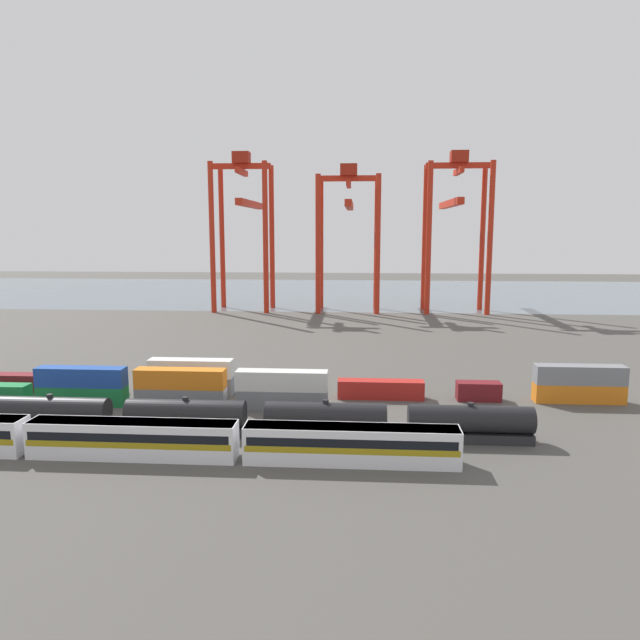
% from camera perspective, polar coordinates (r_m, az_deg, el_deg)
% --- Properties ---
extents(ground_plane, '(420.00, 420.00, 0.00)m').
position_cam_1_polar(ground_plane, '(118.64, -4.98, -2.71)').
color(ground_plane, '#4C4944').
extents(harbour_water, '(400.00, 110.00, 0.01)m').
position_cam_1_polar(harbour_water, '(224.37, -0.71, 2.74)').
color(harbour_water, slate).
rests_on(harbour_water, ground_plane).
extents(passenger_train, '(67.45, 3.14, 3.90)m').
position_cam_1_polar(passenger_train, '(65.07, -17.81, -10.87)').
color(passenger_train, silver).
rests_on(passenger_train, ground_plane).
extents(freight_tank_row, '(78.91, 3.02, 4.48)m').
position_cam_1_polar(freight_tank_row, '(70.41, -12.95, -9.16)').
color(freight_tank_row, '#232326').
rests_on(freight_tank_row, ground_plane).
extents(shipping_container_1, '(12.10, 2.44, 2.60)m').
position_cam_1_polar(shipping_container_1, '(86.40, -22.18, -6.82)').
color(shipping_container_1, '#197538').
rests_on(shipping_container_1, ground_plane).
extents(shipping_container_2, '(12.10, 2.44, 2.60)m').
position_cam_1_polar(shipping_container_2, '(85.77, -22.28, -5.14)').
color(shipping_container_2, '#1C4299').
rests_on(shipping_container_2, shipping_container_1).
extents(shipping_container_3, '(12.10, 2.44, 2.60)m').
position_cam_1_polar(shipping_container_3, '(81.37, -13.40, -7.35)').
color(shipping_container_3, slate).
rests_on(shipping_container_3, ground_plane).
extents(shipping_container_4, '(12.10, 2.44, 2.60)m').
position_cam_1_polar(shipping_container_4, '(80.69, -13.47, -5.57)').
color(shipping_container_4, orange).
rests_on(shipping_container_4, shipping_container_3).
extents(shipping_container_5, '(12.10, 2.44, 2.60)m').
position_cam_1_polar(shipping_container_5, '(78.43, -3.72, -7.73)').
color(shipping_container_5, slate).
rests_on(shipping_container_5, ground_plane).
extents(shipping_container_6, '(12.10, 2.44, 2.60)m').
position_cam_1_polar(shipping_container_6, '(77.73, -3.73, -5.89)').
color(shipping_container_6, silver).
rests_on(shipping_container_6, shipping_container_5).
extents(shipping_container_7, '(12.10, 2.44, 2.60)m').
position_cam_1_polar(shipping_container_7, '(98.02, -27.97, -5.40)').
color(shipping_container_7, maroon).
rests_on(shipping_container_7, ground_plane).
extents(shipping_container_8, '(6.04, 2.44, 2.60)m').
position_cam_1_polar(shipping_container_8, '(91.60, -20.68, -5.87)').
color(shipping_container_8, slate).
rests_on(shipping_container_8, ground_plane).
extents(shipping_container_9, '(12.10, 2.44, 2.60)m').
position_cam_1_polar(shipping_container_9, '(86.86, -12.44, -6.28)').
color(shipping_container_9, slate).
rests_on(shipping_container_9, ground_plane).
extents(shipping_container_10, '(12.10, 2.44, 2.60)m').
position_cam_1_polar(shipping_container_10, '(86.23, -12.49, -4.61)').
color(shipping_container_10, silver).
rests_on(shipping_container_10, shipping_container_9).
extents(shipping_container_11, '(6.04, 2.44, 2.60)m').
position_cam_1_polar(shipping_container_11, '(84.08, -3.44, -6.59)').
color(shipping_container_11, '#146066').
rests_on(shipping_container_11, ground_plane).
extents(shipping_container_12, '(12.10, 2.44, 2.60)m').
position_cam_1_polar(shipping_container_12, '(83.46, 5.94, -6.74)').
color(shipping_container_12, '#AD211C').
rests_on(shipping_container_12, ground_plane).
extents(shipping_container_13, '(6.04, 2.44, 2.60)m').
position_cam_1_polar(shipping_container_13, '(85.04, 15.21, -6.71)').
color(shipping_container_13, maroon).
rests_on(shipping_container_13, ground_plane).
extents(shipping_container_14, '(12.10, 2.44, 2.60)m').
position_cam_1_polar(shipping_container_14, '(88.71, 23.92, -6.53)').
color(shipping_container_14, orange).
rests_on(shipping_container_14, ground_plane).
extents(shipping_container_15, '(12.10, 2.44, 2.60)m').
position_cam_1_polar(shipping_container_15, '(88.09, 24.03, -4.89)').
color(shipping_container_15, slate).
rests_on(shipping_container_15, shipping_container_14).
extents(gantry_crane_west, '(16.91, 37.59, 45.75)m').
position_cam_1_polar(gantry_crane_west, '(176.94, -7.39, 9.98)').
color(gantry_crane_west, red).
rests_on(gantry_crane_west, ground_plane).
extents(gantry_crane_central, '(18.29, 37.31, 42.13)m').
position_cam_1_polar(gantry_crane_central, '(173.67, 2.81, 9.58)').
color(gantry_crane_central, red).
rests_on(gantry_crane_central, ground_plane).
extents(gantry_crane_east, '(18.38, 38.46, 45.49)m').
position_cam_1_polar(gantry_crane_east, '(175.92, 13.07, 9.82)').
color(gantry_crane_east, red).
rests_on(gantry_crane_east, ground_plane).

